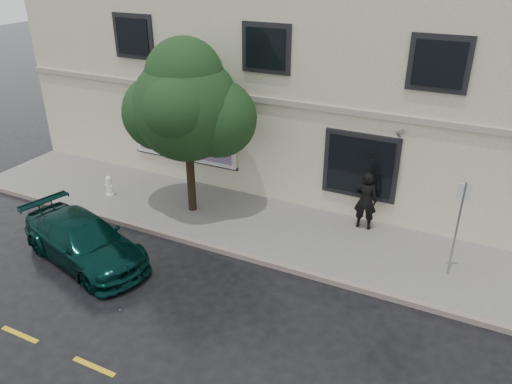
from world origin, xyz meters
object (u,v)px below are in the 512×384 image
at_px(street_tree, 186,108).
at_px(fire_hydrant, 109,186).
at_px(car, 84,240).
at_px(pedestrian, 366,200).

bearing_deg(street_tree, fire_hydrant, -173.03).
bearing_deg(car, fire_hydrant, 45.83).
relative_size(car, fire_hydrant, 5.97).
bearing_deg(car, pedestrian, -37.84).
relative_size(pedestrian, fire_hydrant, 2.56).
height_order(car, fire_hydrant, car).
height_order(car, pedestrian, pedestrian).
bearing_deg(fire_hydrant, car, -67.92).
distance_m(car, street_tree, 4.85).
bearing_deg(pedestrian, fire_hydrant, 7.15).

